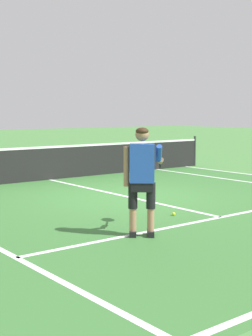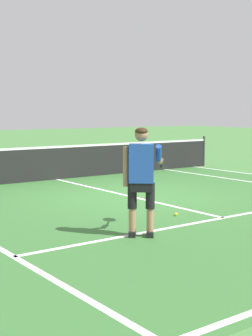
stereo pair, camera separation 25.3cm
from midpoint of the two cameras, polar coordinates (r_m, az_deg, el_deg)
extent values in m
plane|color=#477F3D|center=(11.35, 1.28, -3.35)|extent=(80.00, 80.00, 0.00)
cube|color=#387033|center=(10.45, 5.24, -4.23)|extent=(10.98, 9.93, 0.00)
cube|color=white|center=(9.32, 11.96, -5.67)|extent=(8.23, 0.10, 0.01)
cube|color=white|center=(11.65, 0.13, -3.07)|extent=(0.10, 6.40, 0.01)
cylinder|color=#333338|center=(17.87, 9.40, 1.94)|extent=(0.08, 0.08, 1.07)
cube|color=black|center=(14.26, -7.53, 0.48)|extent=(11.84, 0.02, 0.91)
cube|color=white|center=(14.22, -7.56, 2.43)|extent=(11.84, 0.03, 0.06)
cube|color=black|center=(7.83, 1.66, -7.56)|extent=(0.26, 0.29, 0.09)
cube|color=black|center=(7.83, 3.73, -7.57)|extent=(0.26, 0.29, 0.09)
cylinder|color=#A37556|center=(7.74, 1.66, -6.01)|extent=(0.11, 0.11, 0.36)
cylinder|color=black|center=(7.67, 1.67, -3.21)|extent=(0.14, 0.14, 0.41)
cylinder|color=#A37556|center=(7.74, 3.75, -6.03)|extent=(0.11, 0.11, 0.36)
cylinder|color=black|center=(7.67, 3.77, -3.22)|extent=(0.14, 0.14, 0.41)
cube|color=black|center=(7.64, 2.73, -1.99)|extent=(0.39, 0.37, 0.20)
cube|color=#234CAD|center=(7.60, 2.74, 0.54)|extent=(0.43, 0.41, 0.60)
cylinder|color=#A37556|center=(7.61, 0.93, 0.18)|extent=(0.09, 0.09, 0.62)
cylinder|color=#234CAD|center=(7.67, 4.73, 1.71)|extent=(0.24, 0.26, 0.29)
cylinder|color=#A37556|center=(7.90, 4.97, 0.83)|extent=(0.25, 0.28, 0.14)
sphere|color=#A37556|center=(7.57, 2.76, 3.90)|extent=(0.21, 0.21, 0.21)
ellipsoid|color=#382314|center=(7.55, 2.76, 4.27)|extent=(0.28, 0.28, 0.12)
cylinder|color=#232326|center=(8.12, 5.02, 0.77)|extent=(0.15, 0.17, 0.03)
cylinder|color=black|center=(8.27, 4.99, 0.88)|extent=(0.08, 0.09, 0.02)
torus|color=black|center=(8.45, 4.95, 1.00)|extent=(0.21, 0.25, 0.30)
cylinder|color=silver|center=(8.45, 4.95, 1.00)|extent=(0.16, 0.20, 0.25)
sphere|color=#CCE02D|center=(9.35, 6.58, -5.35)|extent=(0.07, 0.07, 0.07)
camera|label=1|loc=(0.13, -89.09, 0.11)|focal=52.61mm
camera|label=2|loc=(0.13, 90.91, -0.11)|focal=52.61mm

